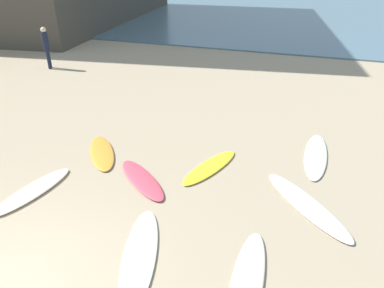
{
  "coord_description": "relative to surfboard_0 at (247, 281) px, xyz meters",
  "views": [
    {
      "loc": [
        4.01,
        -2.29,
        4.56
      ],
      "look_at": [
        1.31,
        5.27,
        0.3
      ],
      "focal_mm": 32.88,
      "sensor_mm": 36.0,
      "label": 1
    }
  ],
  "objects": [
    {
      "name": "ocean_water",
      "position": [
        -3.53,
        35.28,
        0.0
      ],
      "size": [
        120.0,
        40.0,
        0.08
      ],
      "primitive_type": "cube",
      "color": "slate",
      "rests_on": "ground_plane"
    },
    {
      "name": "surfboard_2",
      "position": [
        0.75,
        2.34,
        0.0
      ],
      "size": [
        2.14,
        2.23,
        0.08
      ],
      "primitive_type": "ellipsoid",
      "rotation": [
        0.0,
        0.0,
        0.76
      ],
      "color": "white",
      "rests_on": "ground_plane"
    },
    {
      "name": "surfboard_0",
      "position": [
        0.0,
        0.0,
        0.0
      ],
      "size": [
        0.62,
        2.32,
        0.07
      ],
      "primitive_type": "ellipsoid",
      "rotation": [
        0.0,
        0.0,
        3.19
      ],
      "color": "#F3E2C9",
      "rests_on": "ground_plane"
    },
    {
      "name": "surfboard_4",
      "position": [
        -1.86,
        -0.06,
        -0.0
      ],
      "size": [
        1.31,
        2.44,
        0.07
      ],
      "primitive_type": "ellipsoid",
      "rotation": [
        0.0,
        0.0,
        3.47
      ],
      "color": "white",
      "rests_on": "ground_plane"
    },
    {
      "name": "surfboard_7",
      "position": [
        0.85,
        4.56,
        -0.0
      ],
      "size": [
        0.57,
        2.52,
        0.07
      ],
      "primitive_type": "ellipsoid",
      "rotation": [
        0.0,
        0.0,
        -0.0
      ],
      "color": "silver",
      "rests_on": "ground_plane"
    },
    {
      "name": "surfboard_6",
      "position": [
        -2.88,
        2.04,
        0.01
      ],
      "size": [
        1.85,
        1.64,
        0.08
      ],
      "primitive_type": "ellipsoid",
      "rotation": [
        0.0,
        0.0,
        0.89
      ],
      "color": "#E1495B",
      "rests_on": "ground_plane"
    },
    {
      "name": "surfboard_8",
      "position": [
        -4.93,
        0.84,
        0.01
      ],
      "size": [
        0.83,
        2.07,
        0.09
      ],
      "primitive_type": "ellipsoid",
      "rotation": [
        0.0,
        0.0,
        -0.14
      ],
      "color": "#F8E1C5",
      "rests_on": "ground_plane"
    },
    {
      "name": "surfboard_5",
      "position": [
        -4.45,
        2.82,
        0.0
      ],
      "size": [
        1.67,
        1.9,
        0.08
      ],
      "primitive_type": "ellipsoid",
      "rotation": [
        0.0,
        0.0,
        3.81
      ],
      "color": "gold",
      "rests_on": "ground_plane"
    },
    {
      "name": "beachgoer_near",
      "position": [
        -11.16,
        9.02,
        1.01
      ],
      "size": [
        0.39,
        0.39,
        1.86
      ],
      "rotation": [
        0.0,
        0.0,
        5.28
      ],
      "color": "#191E33",
      "rests_on": "ground_plane"
    },
    {
      "name": "surfboard_3",
      "position": [
        -1.56,
        3.1,
        -0.0
      ],
      "size": [
        1.16,
        2.09,
        0.07
      ],
      "primitive_type": "ellipsoid",
      "rotation": [
        0.0,
        0.0,
        2.81
      ],
      "color": "yellow",
      "rests_on": "ground_plane"
    }
  ]
}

